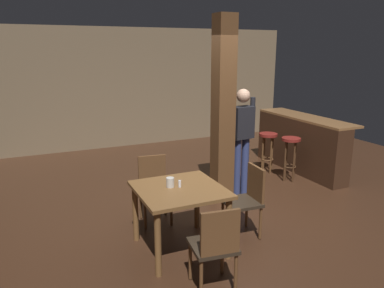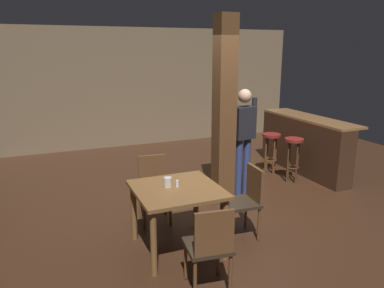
{
  "view_description": "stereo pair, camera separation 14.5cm",
  "coord_description": "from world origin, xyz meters",
  "px_view_note": "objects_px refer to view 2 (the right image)",
  "views": [
    {
      "loc": [
        -2.52,
        -4.33,
        2.31
      ],
      "look_at": [
        -0.45,
        0.26,
        1.03
      ],
      "focal_mm": 35.0,
      "sensor_mm": 36.0,
      "label": 1
    },
    {
      "loc": [
        -2.38,
        -4.38,
        2.31
      ],
      "look_at": [
        -0.45,
        0.26,
        1.03
      ],
      "focal_mm": 35.0,
      "sensor_mm": 36.0,
      "label": 2
    }
  ],
  "objects_px": {
    "chair_south": "(210,245)",
    "salt_shaker": "(177,184)",
    "bar_stool_near": "(294,150)",
    "dining_table": "(177,198)",
    "bar_counter": "(304,144)",
    "bar_stool_mid": "(271,144)",
    "standing_person": "(243,135)",
    "chair_north": "(154,185)",
    "chair_east": "(246,198)",
    "napkin_cup": "(168,182)"
  },
  "relations": [
    {
      "from": "chair_south",
      "to": "standing_person",
      "type": "bearing_deg",
      "value": 53.09
    },
    {
      "from": "chair_south",
      "to": "napkin_cup",
      "type": "xyz_separation_m",
      "value": [
        -0.09,
        0.96,
        0.32
      ]
    },
    {
      "from": "chair_north",
      "to": "salt_shaker",
      "type": "distance_m",
      "value": 0.88
    },
    {
      "from": "napkin_cup",
      "to": "bar_stool_near",
      "type": "bearing_deg",
      "value": 25.27
    },
    {
      "from": "bar_stool_near",
      "to": "chair_north",
      "type": "bearing_deg",
      "value": -168.81
    },
    {
      "from": "chair_east",
      "to": "salt_shaker",
      "type": "xyz_separation_m",
      "value": [
        -0.89,
        0.05,
        0.3
      ]
    },
    {
      "from": "chair_east",
      "to": "chair_south",
      "type": "relative_size",
      "value": 1.0
    },
    {
      "from": "bar_stool_near",
      "to": "dining_table",
      "type": "bearing_deg",
      "value": -152.73
    },
    {
      "from": "bar_counter",
      "to": "bar_stool_mid",
      "type": "bearing_deg",
      "value": 163.49
    },
    {
      "from": "chair_south",
      "to": "chair_east",
      "type": "bearing_deg",
      "value": 43.77
    },
    {
      "from": "chair_south",
      "to": "bar_counter",
      "type": "bearing_deg",
      "value": 39.49
    },
    {
      "from": "standing_person",
      "to": "chair_south",
      "type": "bearing_deg",
      "value": -126.91
    },
    {
      "from": "chair_east",
      "to": "bar_counter",
      "type": "xyz_separation_m",
      "value": [
        2.34,
        1.81,
        0.03
      ]
    },
    {
      "from": "dining_table",
      "to": "salt_shaker",
      "type": "distance_m",
      "value": 0.17
    },
    {
      "from": "standing_person",
      "to": "bar_counter",
      "type": "distance_m",
      "value": 1.87
    },
    {
      "from": "chair_south",
      "to": "salt_shaker",
      "type": "bearing_deg",
      "value": 89.3
    },
    {
      "from": "dining_table",
      "to": "chair_south",
      "type": "relative_size",
      "value": 1.09
    },
    {
      "from": "salt_shaker",
      "to": "chair_east",
      "type": "bearing_deg",
      "value": -2.97
    },
    {
      "from": "standing_person",
      "to": "bar_stool_near",
      "type": "height_order",
      "value": "standing_person"
    },
    {
      "from": "chair_east",
      "to": "bar_stool_near",
      "type": "height_order",
      "value": "chair_east"
    },
    {
      "from": "chair_east",
      "to": "standing_person",
      "type": "relative_size",
      "value": 0.52
    },
    {
      "from": "chair_north",
      "to": "chair_south",
      "type": "bearing_deg",
      "value": -89.13
    },
    {
      "from": "bar_counter",
      "to": "bar_stool_near",
      "type": "distance_m",
      "value": 0.67
    },
    {
      "from": "salt_shaker",
      "to": "bar_counter",
      "type": "relative_size",
      "value": 0.04
    },
    {
      "from": "chair_east",
      "to": "chair_south",
      "type": "xyz_separation_m",
      "value": [
        -0.9,
        -0.87,
        0.0
      ]
    },
    {
      "from": "dining_table",
      "to": "napkin_cup",
      "type": "xyz_separation_m",
      "value": [
        -0.08,
        0.08,
        0.18
      ]
    },
    {
      "from": "salt_shaker",
      "to": "bar_stool_near",
      "type": "height_order",
      "value": "salt_shaker"
    },
    {
      "from": "napkin_cup",
      "to": "standing_person",
      "type": "bearing_deg",
      "value": 33.74
    },
    {
      "from": "chair_south",
      "to": "standing_person",
      "type": "distance_m",
      "value": 2.61
    },
    {
      "from": "salt_shaker",
      "to": "bar_counter",
      "type": "bearing_deg",
      "value": 28.58
    },
    {
      "from": "chair_south",
      "to": "bar_stool_near",
      "type": "xyz_separation_m",
      "value": [
        2.7,
        2.28,
        0.08
      ]
    },
    {
      "from": "salt_shaker",
      "to": "bar_stool_mid",
      "type": "bearing_deg",
      "value": 36.61
    },
    {
      "from": "salt_shaker",
      "to": "bar_stool_mid",
      "type": "height_order",
      "value": "salt_shaker"
    },
    {
      "from": "chair_south",
      "to": "salt_shaker",
      "type": "relative_size",
      "value": 10.92
    },
    {
      "from": "chair_east",
      "to": "bar_stool_near",
      "type": "distance_m",
      "value": 2.29
    },
    {
      "from": "dining_table",
      "to": "bar_counter",
      "type": "xyz_separation_m",
      "value": [
        3.25,
        1.79,
        -0.1
      ]
    },
    {
      "from": "napkin_cup",
      "to": "standing_person",
      "type": "xyz_separation_m",
      "value": [
        1.62,
        1.09,
        0.18
      ]
    },
    {
      "from": "chair_south",
      "to": "bar_stool_mid",
      "type": "distance_m",
      "value": 3.88
    },
    {
      "from": "standing_person",
      "to": "bar_stool_near",
      "type": "distance_m",
      "value": 1.26
    },
    {
      "from": "chair_east",
      "to": "bar_counter",
      "type": "height_order",
      "value": "bar_counter"
    },
    {
      "from": "dining_table",
      "to": "chair_south",
      "type": "bearing_deg",
      "value": -89.89
    },
    {
      "from": "chair_south",
      "to": "bar_counter",
      "type": "height_order",
      "value": "bar_counter"
    },
    {
      "from": "bar_counter",
      "to": "napkin_cup",
      "type": "bearing_deg",
      "value": -152.83
    },
    {
      "from": "salt_shaker",
      "to": "bar_stool_near",
      "type": "distance_m",
      "value": 3.03
    },
    {
      "from": "chair_east",
      "to": "napkin_cup",
      "type": "relative_size",
      "value": 7.97
    },
    {
      "from": "dining_table",
      "to": "chair_east",
      "type": "relative_size",
      "value": 1.09
    },
    {
      "from": "chair_north",
      "to": "salt_shaker",
      "type": "height_order",
      "value": "chair_north"
    },
    {
      "from": "bar_counter",
      "to": "bar_stool_mid",
      "type": "distance_m",
      "value": 0.64
    },
    {
      "from": "salt_shaker",
      "to": "bar_stool_mid",
      "type": "relative_size",
      "value": 0.11
    },
    {
      "from": "salt_shaker",
      "to": "bar_counter",
      "type": "xyz_separation_m",
      "value": [
        3.23,
        1.76,
        -0.27
      ]
    }
  ]
}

